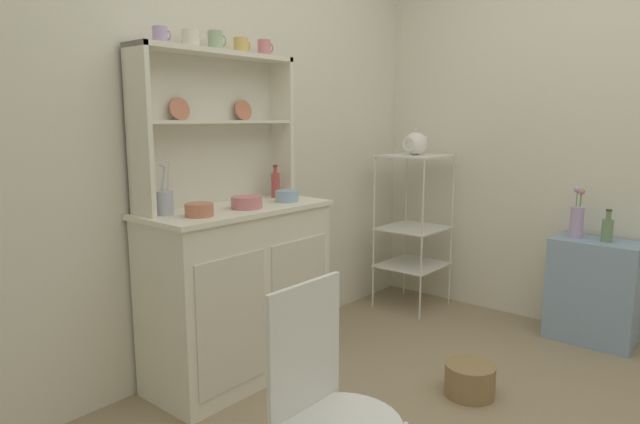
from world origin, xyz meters
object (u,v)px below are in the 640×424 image
side_shelf_blue (593,291)px  porcelain_teapot (415,143)px  utensil_jar (165,202)px  hutch_cabinet (239,290)px  bakers_rack (414,215)px  jam_bottle (276,184)px  flower_vase (577,218)px  bowl_mixing_large (199,210)px  cup_lilac_0 (160,35)px  floor_basket (470,380)px  hutch_shelf_unit (213,118)px  wire_chair (325,398)px  oil_bottle (607,229)px

side_shelf_blue → porcelain_teapot: 1.43m
utensil_jar → side_shelf_blue: bearing=-34.1°
hutch_cabinet → bakers_rack: bakers_rack is taller
jam_bottle → flower_vase: 1.80m
bowl_mixing_large → utensil_jar: 0.17m
cup_lilac_0 → utensil_jar: size_ratio=0.32×
bakers_rack → porcelain_teapot: size_ratio=4.37×
bowl_mixing_large → utensil_jar: (-0.08, 0.15, 0.03)m
bowl_mixing_large → floor_basket: bearing=-47.9°
bowl_mixing_large → jam_bottle: jam_bottle is taller
hutch_cabinet → bowl_mixing_large: bowl_mixing_large is taller
bakers_rack → hutch_shelf_unit: bearing=168.9°
porcelain_teapot → side_shelf_blue: bearing=-82.7°
floor_basket → cup_lilac_0: (-0.88, 1.14, 1.61)m
jam_bottle → utensil_jar: size_ratio=0.73×
bowl_mixing_large → wire_chair: bearing=-109.1°
bakers_rack → cup_lilac_0: 2.10m
wire_chair → floor_basket: (1.21, 0.09, -0.44)m
oil_bottle → hutch_cabinet: bearing=141.1°
floor_basket → porcelain_teapot: (0.94, 0.88, 1.08)m
side_shelf_blue → bowl_mixing_large: (-1.93, 1.21, 0.61)m
bakers_rack → jam_bottle: 1.20m
bowl_mixing_large → cup_lilac_0: bearing=97.9°
utensil_jar → porcelain_teapot: (1.86, -0.21, 0.21)m
oil_bottle → wire_chair: bearing=174.5°
cup_lilac_0 → jam_bottle: size_ratio=0.44×
floor_basket → flower_vase: size_ratio=0.77×
wire_chair → utensil_jar: 1.29m
hutch_cabinet → porcelain_teapot: (1.50, -0.13, 0.70)m
side_shelf_blue → cup_lilac_0: size_ratio=7.76×
bakers_rack → utensil_jar: size_ratio=4.31×
hutch_cabinet → utensil_jar: (-0.36, 0.08, 0.49)m
bakers_rack → bowl_mixing_large: 1.81m
wire_chair → utensil_jar: utensil_jar is taller
porcelain_teapot → oil_bottle: bearing=-83.0°
bowl_mixing_large → flower_vase: 2.23m
floor_basket → utensil_jar: utensil_jar is taller
cup_lilac_0 → flower_vase: size_ratio=0.26×
side_shelf_blue → cup_lilac_0: (-1.96, 1.40, 1.38)m
side_shelf_blue → jam_bottle: size_ratio=3.40×
bowl_mixing_large → hutch_shelf_unit: bearing=39.7°
wire_chair → jam_bottle: (1.01, 1.19, 0.44)m
hutch_cabinet → jam_bottle: size_ratio=5.41×
cup_lilac_0 → hutch_cabinet: bearing=-21.3°
bowl_mixing_large → side_shelf_blue: bearing=-32.0°
jam_bottle → hutch_shelf_unit: bearing=167.9°
hutch_shelf_unit → flower_vase: 2.19m
bakers_rack → flower_vase: bakers_rack is taller
bowl_mixing_large → porcelain_teapot: (1.79, -0.06, 0.24)m
wire_chair → porcelain_teapot: bearing=25.3°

